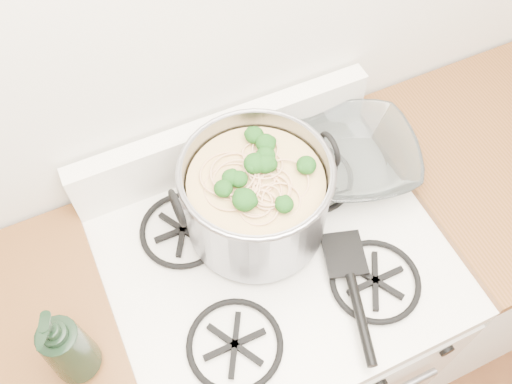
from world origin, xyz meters
The scene contains 6 objects.
gas_range centered at (0.00, 1.26, 0.44)m, with size 0.76×0.66×0.92m.
counter_right centered at (0.88, 1.26, 0.46)m, with size 1.00×0.65×0.92m.
stock_pot centered at (-0.01, 1.36, 1.03)m, with size 0.36×0.33×0.22m.
spatula centered at (0.13, 1.20, 0.94)m, with size 0.29×0.31×0.02m, color black, non-canonical shape.
glass_bowl centered at (0.28, 1.40, 0.94)m, with size 0.12×0.12×0.03m, color white.
bottle centered at (-0.47, 1.21, 1.04)m, with size 0.09×0.09×0.24m, color black.
Camera 1 is at (-0.28, 0.76, 2.08)m, focal length 40.00 mm.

